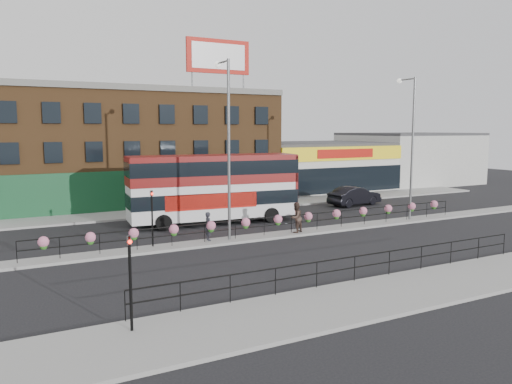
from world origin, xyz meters
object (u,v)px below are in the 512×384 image
car (355,196)px  pedestrian_b (296,218)px  pedestrian_a (208,226)px  lamp_column_east (410,136)px  lamp_column_west (227,134)px  double_decker_bus (214,182)px

car → pedestrian_b: bearing=118.5°
pedestrian_a → pedestrian_b: 5.89m
car → lamp_column_east: size_ratio=0.51×
pedestrian_a → pedestrian_b: (5.87, -0.48, 0.11)m
pedestrian_a → lamp_column_west: 5.62m
car → pedestrian_a: size_ratio=3.09×
double_decker_bus → pedestrian_a: size_ratio=7.21×
double_decker_bus → car: (14.35, 1.96, -2.18)m
pedestrian_a → lamp_column_east: (15.93, -0.03, 5.28)m
pedestrian_b → lamp_column_east: lamp_column_east is taller
double_decker_bus → pedestrian_a: (-2.82, -5.70, -2.02)m
double_decker_bus → car: double_decker_bus is taller
double_decker_bus → pedestrian_b: 7.15m
car → pedestrian_b: size_ratio=2.73×
lamp_column_west → lamp_column_east: 14.70m
double_decker_bus → lamp_column_east: bearing=-23.6°
double_decker_bus → pedestrian_b: bearing=-63.7°
lamp_column_west → lamp_column_east: (14.70, 0.02, -0.20)m
double_decker_bus → pedestrian_a: bearing=-116.3°
car → pedestrian_a: 18.80m
car → lamp_column_west: (-15.94, -7.70, 5.65)m
pedestrian_b → lamp_column_east: bearing=159.2°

